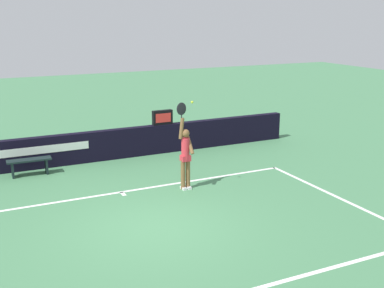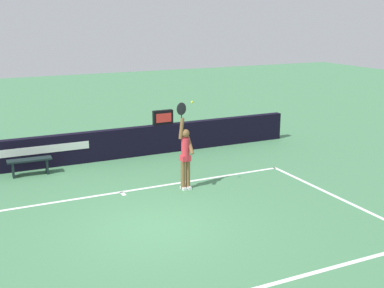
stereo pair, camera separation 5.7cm
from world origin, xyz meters
TOP-DOWN VIEW (x-y plane):
  - ground_plane at (0.00, 0.00)m, footprint 60.00×60.00m
  - court_lines at (0.00, -0.35)m, footprint 10.22×5.86m
  - back_wall at (-0.00, 5.71)m, footprint 14.79×0.28m
  - speed_display at (2.55, 5.71)m, footprint 0.71×0.18m
  - tennis_player at (1.69, 1.98)m, footprint 0.42×0.39m
  - tennis_ball at (1.79, 1.76)m, footprint 0.07×0.07m
  - courtside_bench_near at (-2.03, 5.09)m, footprint 1.30×0.40m

SIDE VIEW (x-z plane):
  - ground_plane at x=0.00m, z-range 0.00..0.00m
  - court_lines at x=0.00m, z-range 0.00..0.00m
  - courtside_bench_near at x=-2.03m, z-range 0.12..0.63m
  - back_wall at x=0.00m, z-range 0.00..1.00m
  - tennis_player at x=1.69m, z-range -0.20..2.24m
  - speed_display at x=2.55m, z-range 1.00..1.50m
  - tennis_ball at x=1.79m, z-range 2.43..2.50m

